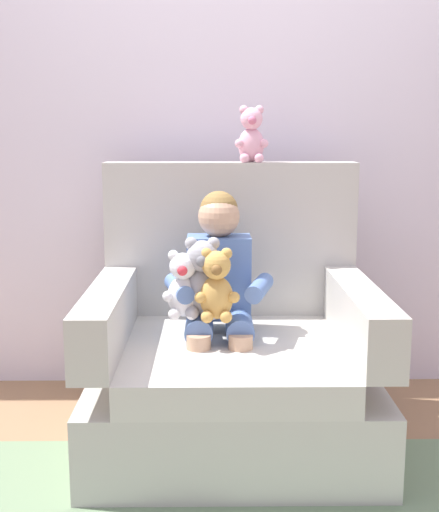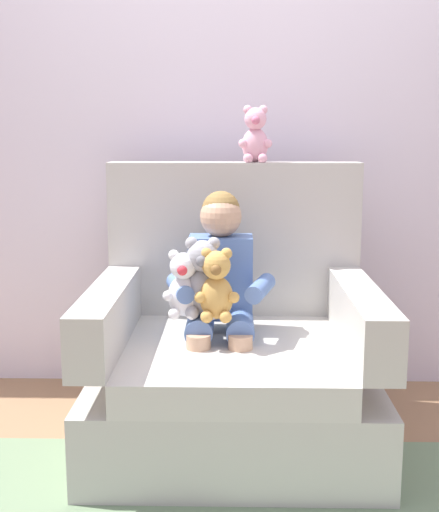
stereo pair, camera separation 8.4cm
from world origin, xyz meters
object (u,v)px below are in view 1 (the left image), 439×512
plush_grey (203,280)px  plush_white (183,286)px  plush_honey (216,287)px  seated_child (219,283)px  plush_pink_on_backrest (251,136)px  armchair (232,359)px

plush_grey → plush_white: size_ratio=1.18×
plush_honey → plush_white: bearing=158.9°
seated_child → plush_grey: 0.15m
plush_grey → plush_honey: size_ratio=1.12×
plush_honey → plush_white: plush_honey is taller
plush_grey → seated_child: bearing=70.2°
plush_honey → plush_white: (-0.13, 0.04, -0.01)m
plush_grey → plush_white: 0.08m
plush_white → plush_pink_on_backrest: size_ratio=1.07×
plush_white → plush_pink_on_backrest: 0.79m
seated_child → plush_white: seated_child is taller
seated_child → plush_honey: size_ratio=2.95×
plush_grey → plush_pink_on_backrest: 0.74m
plush_white → plush_pink_on_backrest: plush_pink_on_backrest is taller
plush_white → plush_honey: bearing=-16.2°
armchair → plush_grey: 0.39m
plush_honey → plush_white: 0.13m
seated_child → plush_honey: 0.18m
plush_grey → plush_honey: 0.08m
plush_grey → plush_white: plush_grey is taller
plush_honey → plush_grey: bearing=133.0°
plush_honey → plush_pink_on_backrest: 0.77m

